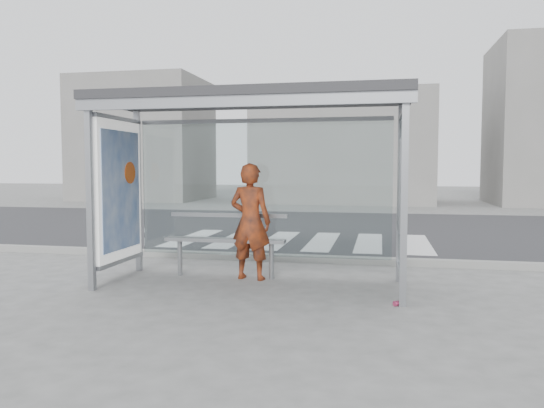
{
  "coord_description": "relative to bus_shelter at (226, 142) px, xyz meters",
  "views": [
    {
      "loc": [
        1.73,
        -7.01,
        1.63
      ],
      "look_at": [
        0.25,
        0.2,
        1.12
      ],
      "focal_mm": 35.0,
      "sensor_mm": 36.0,
      "label": 1
    }
  ],
  "objects": [
    {
      "name": "building_left",
      "position": [
        -9.63,
        17.94,
        1.02
      ],
      "size": [
        6.0,
        5.0,
        6.0
      ],
      "primitive_type": "cube",
      "color": "slate",
      "rests_on": "ground"
    },
    {
      "name": "soda_can",
      "position": [
        2.32,
        -0.75,
        -1.95
      ],
      "size": [
        0.13,
        0.12,
        0.06
      ],
      "primitive_type": "cylinder",
      "rotation": [
        0.0,
        1.57,
        0.64
      ],
      "color": "#EF467D",
      "rests_on": "ground"
    },
    {
      "name": "bus_shelter",
      "position": [
        0.0,
        0.0,
        0.0
      ],
      "size": [
        4.25,
        1.65,
        2.62
      ],
      "color": "gray",
      "rests_on": "ground"
    },
    {
      "name": "building_center",
      "position": [
        0.37,
        17.94,
        0.52
      ],
      "size": [
        8.0,
        5.0,
        5.0
      ],
      "primitive_type": "cube",
      "color": "slate",
      "rests_on": "ground"
    },
    {
      "name": "bench",
      "position": [
        -0.15,
        0.44,
        -1.43
      ],
      "size": [
        1.82,
        0.32,
        0.94
      ],
      "color": "slate",
      "rests_on": "ground"
    },
    {
      "name": "road",
      "position": [
        0.37,
        6.94,
        -1.98
      ],
      "size": [
        30.0,
        10.0,
        0.01
      ],
      "primitive_type": "cube",
      "color": "#2C2C2F",
      "rests_on": "ground"
    },
    {
      "name": "curb",
      "position": [
        0.37,
        1.89,
        -1.92
      ],
      "size": [
        30.0,
        0.18,
        0.12
      ],
      "primitive_type": "cube",
      "color": "gray",
      "rests_on": "ground"
    },
    {
      "name": "person",
      "position": [
        0.26,
        0.35,
        -1.14
      ],
      "size": [
        0.67,
        0.49,
        1.69
      ],
      "primitive_type": "imported",
      "rotation": [
        0.0,
        0.0,
        2.99
      ],
      "color": "#D95614",
      "rests_on": "ground"
    },
    {
      "name": "ground",
      "position": [
        0.37,
        -0.06,
        -1.98
      ],
      "size": [
        80.0,
        80.0,
        0.0
      ],
      "primitive_type": "plane",
      "color": "#5F5F5D",
      "rests_on": "ground"
    },
    {
      "name": "crosswalk",
      "position": [
        0.37,
        4.44,
        -1.98
      ],
      "size": [
        5.55,
        3.0,
        0.0
      ],
      "color": "silver",
      "rests_on": "ground"
    }
  ]
}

